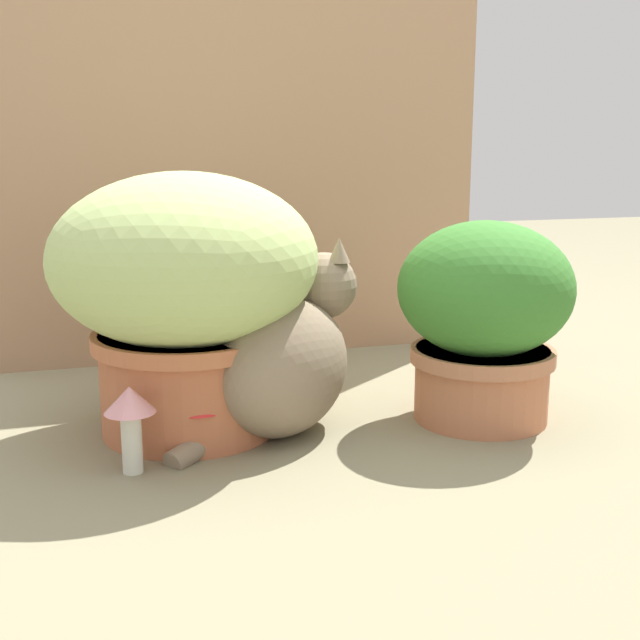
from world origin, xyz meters
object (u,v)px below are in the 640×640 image
object	(u,v)px
mushroom_ornament_pink	(130,411)
leafy_planter	(484,315)
grass_planter	(185,287)
cat	(289,358)
mushroom_ornament_red	(198,401)

from	to	relation	value
mushroom_ornament_pink	leafy_planter	bearing A→B (deg)	6.98
grass_planter	mushroom_ornament_pink	xyz separation A→B (m)	(-0.10, -0.15, -0.14)
grass_planter	cat	world-z (taller)	grass_planter
leafy_planter	mushroom_ornament_red	size ratio (longest dim) A/B	3.02
cat	mushroom_ornament_red	xyz separation A→B (m)	(-0.15, -0.05, -0.04)
grass_planter	mushroom_ornament_red	size ratio (longest dim) A/B	3.78
mushroom_ornament_red	mushroom_ornament_pink	xyz separation A→B (m)	(-0.10, -0.06, 0.01)
leafy_planter	mushroom_ornament_pink	xyz separation A→B (m)	(-0.58, -0.07, -0.09)
grass_planter	mushroom_ornament_red	xyz separation A→B (m)	(0.00, -0.10, -0.16)
cat	mushroom_ornament_pink	bearing A→B (deg)	-158.11
grass_planter	cat	distance (m)	0.20
leafy_planter	mushroom_ornament_red	distance (m)	0.49
grass_planter	mushroom_ornament_pink	distance (m)	0.23
mushroom_ornament_red	grass_planter	bearing A→B (deg)	90.89
grass_planter	cat	bearing A→B (deg)	-18.55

